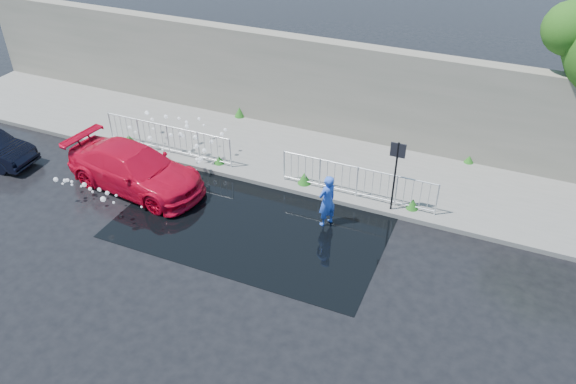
# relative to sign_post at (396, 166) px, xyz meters

# --- Properties ---
(ground) EXTENTS (90.00, 90.00, 0.00)m
(ground) POSITION_rel_sign_post_xyz_m (-4.20, -3.10, -1.72)
(ground) COLOR black
(ground) RESTS_ON ground
(pavement) EXTENTS (30.00, 4.00, 0.15)m
(pavement) POSITION_rel_sign_post_xyz_m (-4.20, 1.90, -1.65)
(pavement) COLOR #61615D
(pavement) RESTS_ON ground
(curb) EXTENTS (30.00, 0.25, 0.16)m
(curb) POSITION_rel_sign_post_xyz_m (-4.20, -0.10, -1.64)
(curb) COLOR #61615D
(curb) RESTS_ON ground
(retaining_wall) EXTENTS (30.00, 0.60, 3.50)m
(retaining_wall) POSITION_rel_sign_post_xyz_m (-4.20, 4.10, 0.18)
(retaining_wall) COLOR #686557
(retaining_wall) RESTS_ON pavement
(puddle) EXTENTS (8.00, 5.00, 0.01)m
(puddle) POSITION_rel_sign_post_xyz_m (-3.70, -2.10, -1.72)
(puddle) COLOR black
(puddle) RESTS_ON ground
(sign_post) EXTENTS (0.45, 0.06, 2.50)m
(sign_post) POSITION_rel_sign_post_xyz_m (0.00, 0.00, 0.00)
(sign_post) COLOR black
(sign_post) RESTS_ON ground
(railing_left) EXTENTS (5.05, 0.05, 1.10)m
(railing_left) POSITION_rel_sign_post_xyz_m (-8.20, 0.25, -0.99)
(railing_left) COLOR silver
(railing_left) RESTS_ON pavement
(railing_right) EXTENTS (5.05, 0.05, 1.10)m
(railing_right) POSITION_rel_sign_post_xyz_m (-1.20, 0.25, -0.99)
(railing_right) COLOR silver
(railing_right) RESTS_ON pavement
(weeds) EXTENTS (12.17, 3.93, 0.40)m
(weeds) POSITION_rel_sign_post_xyz_m (-4.36, 1.42, -1.40)
(weeds) COLOR #1E4913
(weeds) RESTS_ON pavement
(water_spray) EXTENTS (3.70, 5.45, 0.98)m
(water_spray) POSITION_rel_sign_post_xyz_m (-8.10, -0.52, -0.94)
(water_spray) COLOR white
(water_spray) RESTS_ON ground
(red_car) EXTENTS (5.08, 2.56, 1.41)m
(red_car) POSITION_rel_sign_post_xyz_m (-8.07, -1.88, -1.02)
(red_car) COLOR red
(red_car) RESTS_ON ground
(person) EXTENTS (0.66, 0.74, 1.70)m
(person) POSITION_rel_sign_post_xyz_m (-1.65, -1.30, -0.88)
(person) COLOR blue
(person) RESTS_ON ground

